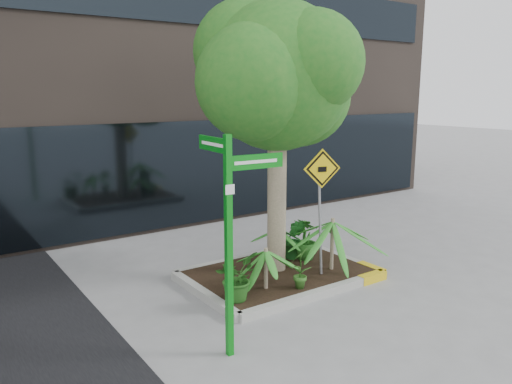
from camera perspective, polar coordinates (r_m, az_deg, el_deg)
ground at (r=9.08m, az=2.80°, el=-10.66°), size 80.00×80.00×0.00m
planter at (r=9.37m, az=2.91°, el=-9.26°), size 3.35×2.36×0.15m
tree at (r=8.90m, az=2.42°, el=13.04°), size 3.34×2.97×5.02m
palm_front at (r=9.28m, az=8.77°, el=-3.35°), size 1.10×1.10×1.23m
palm_left at (r=8.35m, az=1.15°, el=-6.74°), size 0.79×0.79×0.88m
palm_back at (r=9.82m, az=2.66°, el=-4.26°), size 0.74×0.74×0.82m
shrub_a at (r=8.01m, az=-2.29°, el=-9.70°), size 0.93×0.93×0.75m
shrub_b at (r=9.92m, az=5.67°, el=-5.32°), size 0.61×0.61×0.82m
shrub_c at (r=8.49m, az=5.09°, el=-8.54°), size 0.52×0.52×0.74m
shrub_d at (r=9.91m, az=4.40°, el=-5.35°), size 0.63×0.63×0.81m
street_sign_post at (r=6.32m, az=-2.96°, el=-3.38°), size 0.86×0.87×2.90m
cattle_sign at (r=8.93m, az=7.45°, el=0.22°), size 0.67×0.29×2.27m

